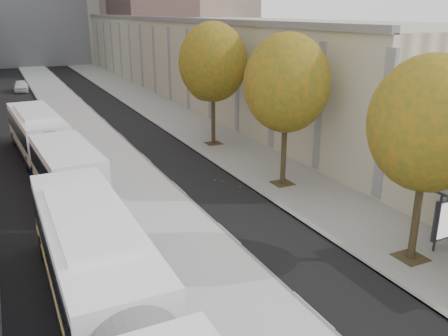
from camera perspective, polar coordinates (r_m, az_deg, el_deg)
bus_platform at (r=34.95m, az=-15.31°, el=3.03°), size 4.25×150.00×0.15m
sidewalk at (r=37.13m, az=-3.10°, el=4.50°), size 4.75×150.00×0.08m
building_tan at (r=67.37m, az=-3.81°, el=14.18°), size 18.00×92.00×8.00m
tree_c at (r=17.83m, az=23.45°, el=4.86°), size 4.20×4.20×7.28m
tree_d at (r=24.51m, az=7.54°, el=10.07°), size 4.40×4.40×7.60m
tree_e at (r=32.33m, az=-1.35°, el=12.61°), size 4.60×4.60×7.92m
bus_near at (r=12.45m, az=-12.01°, el=-18.31°), size 2.65×17.68×2.95m
bus_far at (r=29.09m, az=-20.37°, el=2.43°), size 3.49×16.85×2.79m
distant_car at (r=60.25m, az=-23.25°, el=9.04°), size 1.81×3.93×1.30m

